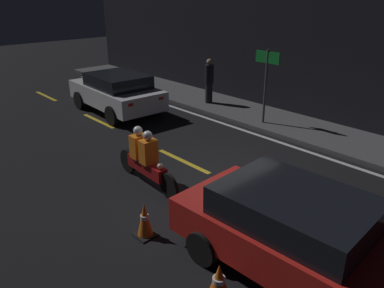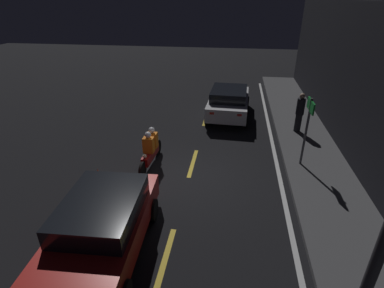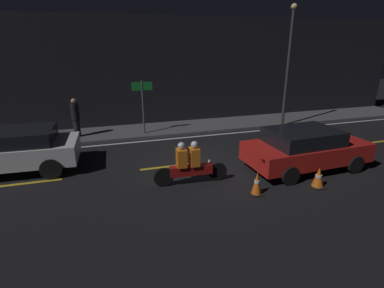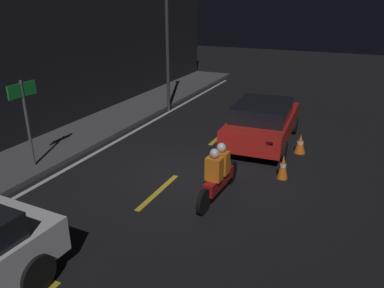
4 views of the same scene
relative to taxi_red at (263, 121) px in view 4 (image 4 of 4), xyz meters
The scene contains 13 objects.
ground_plane 3.82m from the taxi_red, 156.87° to the left, with size 56.00×56.00×0.00m, color black.
raised_curb 6.83m from the taxi_red, 120.47° to the left, with size 28.00×2.22×0.14m.
building_front 8.13m from the taxi_red, 115.84° to the left, with size 28.00×0.30×5.34m.
lane_dash_c 4.74m from the taxi_red, 161.68° to the left, with size 2.00×0.14×0.01m.
lane_dash_d 1.65m from the taxi_red, 87.84° to the left, with size 2.00×0.14×0.01m.
lane_dash_e 4.84m from the taxi_red, 17.90° to the left, with size 2.00×0.14×0.01m.
lane_solid_kerb 5.71m from the taxi_red, 127.45° to the left, with size 25.20×0.14×0.01m.
taxi_red is the anchor object (origin of this frame).
motorcycle 4.11m from the taxi_red, behind, with size 2.31×0.39×1.37m.
traffic_cone_near 2.77m from the taxi_red, 153.82° to the right, with size 0.37×0.37×0.70m.
traffic_cone_mid 1.47m from the taxi_red, 109.03° to the right, with size 0.46×0.46×0.63m.
shop_sign 7.17m from the taxi_red, 131.88° to the left, with size 0.90×0.08×2.40m.
street_lamp 5.64m from the taxi_red, 65.35° to the left, with size 0.28×0.28×5.76m.
Camera 4 is at (-8.20, -4.19, 4.51)m, focal length 35.00 mm.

